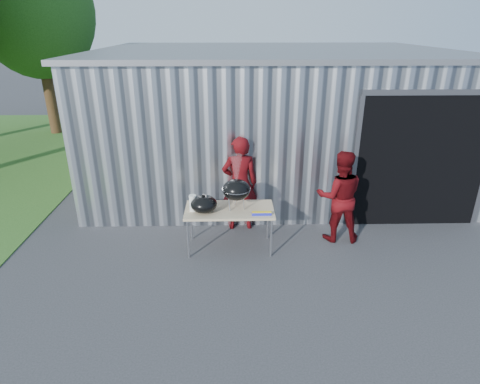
{
  "coord_description": "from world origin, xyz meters",
  "views": [
    {
      "loc": [
        -0.24,
        -5.28,
        3.65
      ],
      "look_at": [
        -0.09,
        0.88,
        1.05
      ],
      "focal_mm": 30.0,
      "sensor_mm": 36.0,
      "label": 1
    }
  ],
  "objects_px": {
    "person_cook": "(240,184)",
    "folding_table": "(229,211)",
    "kettle_grill": "(236,186)",
    "person_bystander": "(339,196)"
  },
  "relations": [
    {
      "from": "folding_table",
      "to": "person_bystander",
      "type": "xyz_separation_m",
      "value": [
        1.94,
        0.29,
        0.13
      ]
    },
    {
      "from": "folding_table",
      "to": "kettle_grill",
      "type": "bearing_deg",
      "value": 8.87
    },
    {
      "from": "person_cook",
      "to": "person_bystander",
      "type": "distance_m",
      "value": 1.81
    },
    {
      "from": "person_bystander",
      "to": "person_cook",
      "type": "bearing_deg",
      "value": -10.65
    },
    {
      "from": "folding_table",
      "to": "kettle_grill",
      "type": "distance_m",
      "value": 0.47
    },
    {
      "from": "person_cook",
      "to": "person_bystander",
      "type": "height_order",
      "value": "person_cook"
    },
    {
      "from": "folding_table",
      "to": "kettle_grill",
      "type": "relative_size",
      "value": 1.59
    },
    {
      "from": "kettle_grill",
      "to": "person_cook",
      "type": "distance_m",
      "value": 0.79
    },
    {
      "from": "kettle_grill",
      "to": "person_bystander",
      "type": "bearing_deg",
      "value": 8.4
    },
    {
      "from": "person_cook",
      "to": "folding_table",
      "type": "bearing_deg",
      "value": 71.78
    }
  ]
}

